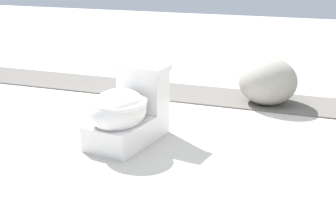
{
  "coord_description": "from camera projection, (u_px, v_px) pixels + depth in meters",
  "views": [
    {
      "loc": [
        2.83,
        1.34,
        1.26
      ],
      "look_at": [
        0.07,
        0.37,
        0.3
      ],
      "focal_mm": 50.0,
      "sensor_mm": 36.0,
      "label": 1
    }
  ],
  "objects": [
    {
      "name": "ground_plane",
      "position": [
        123.0,
        137.0,
        3.35
      ],
      "size": [
        14.0,
        14.0,
        0.0
      ],
      "primitive_type": "plane",
      "color": "#B7B2A8"
    },
    {
      "name": "gravel_strip",
      "position": [
        227.0,
        97.0,
        4.24
      ],
      "size": [
        0.56,
        8.0,
        0.01
      ],
      "primitive_type": "cube",
      "color": "#605B56",
      "rests_on": "ground"
    },
    {
      "name": "toilet",
      "position": [
        126.0,
        112.0,
        3.2
      ],
      "size": [
        0.69,
        0.48,
        0.52
      ],
      "rotation": [
        0.0,
        0.0,
        -0.17
      ],
      "color": "white",
      "rests_on": "ground"
    },
    {
      "name": "boulder_far",
      "position": [
        268.0,
        81.0,
        4.01
      ],
      "size": [
        0.71,
        0.71,
        0.41
      ],
      "primitive_type": "ellipsoid",
      "rotation": [
        0.0,
        0.0,
        0.83
      ],
      "color": "gray",
      "rests_on": "ground"
    }
  ]
}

